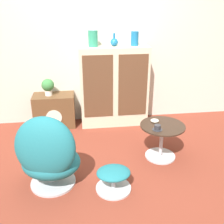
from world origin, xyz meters
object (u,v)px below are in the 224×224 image
Objects in this scene: vase_leftmost at (93,39)px; teacup at (157,128)px; potted_plant at (48,86)px; tv_console at (55,110)px; egg_chair at (48,155)px; coffee_table at (162,137)px; vase_inner_left at (114,42)px; ottoman at (113,176)px; sideboard at (114,86)px; vase_inner_right at (135,39)px; bowl at (155,121)px.

teacup is (0.65, -1.21, -0.87)m from vase_leftmost.
vase_leftmost is at bearing -0.83° from potted_plant.
egg_chair is at bearing -88.14° from tv_console.
egg_chair reaches higher than coffee_table.
vase_inner_left is at bearing 105.86° from teacup.
tv_console is 1.78m from teacup.
coffee_table is (0.68, 0.54, 0.12)m from ottoman.
coffee_table is at bearing -55.42° from vase_leftmost.
ottoman is (-0.23, -1.63, -0.46)m from sideboard.
sideboard is 0.79m from vase_leftmost.
ottoman is 1.82× the size of vase_inner_right.
egg_chair is 2.14m from vase_inner_right.
vase_inner_left is (0.00, 0.00, 0.67)m from sideboard.
potted_plant is at bearing 179.21° from tv_console.
vase_leftmost reaches higher than ottoman.
egg_chair is 0.71m from ottoman.
bowl is (0.61, 0.64, 0.31)m from ottoman.
tv_console reaches higher than bowl.
vase_inner_right is 1.72× the size of teacup.
vase_inner_right is at bearing 91.97° from teacup.
tv_console is at bearing -0.79° from potted_plant.
teacup is 0.21m from bowl.
teacup is at bearing -98.08° from bowl.
vase_leftmost is 0.97m from potted_plant.
vase_inner_left reaches higher than tv_console.
vase_inner_left reaches higher than egg_chair.
potted_plant is at bearing 142.63° from coffee_table.
vase_leftmost reaches higher than bowl.
ottoman is 2.08m from vase_inner_right.
teacup is at bearing -88.03° from vase_inner_right.
vase_leftmost is at bearing 124.51° from bowl.
bowl is at bearing -69.45° from vase_inner_left.
ottoman is at bearing -98.00° from sideboard.
ottoman is 0.88m from coffee_table.
potted_plant is 1.72m from bowl.
vase_inner_right is at bearing 51.63° from egg_chair.
egg_chair is 1.27m from teacup.
coffee_table is at bearing 17.05° from egg_chair.
vase_inner_right reaches higher than bowl.
vase_inner_right reaches higher than coffee_table.
tv_console reaches higher than ottoman.
sideboard is 1.00m from potted_plant.
vase_leftmost is 1.49m from bowl.
ottoman is 3.13× the size of teacup.
tv_console is 1.25m from vase_leftmost.
sideboard is at bearing 112.35° from coffee_table.
coffee_table is 1.52m from vase_inner_right.
coffee_table is (1.38, -1.11, 0.03)m from tv_console.
potted_plant is (-1.00, 0.01, 0.04)m from sideboard.
tv_console is 1.66× the size of ottoman.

